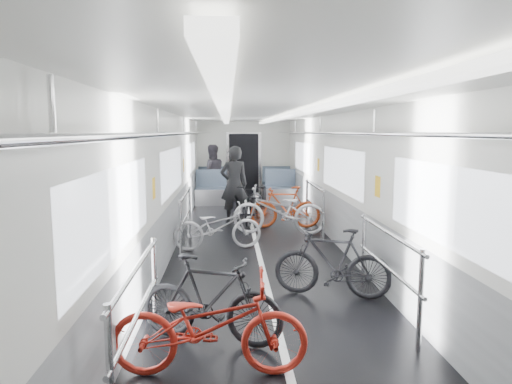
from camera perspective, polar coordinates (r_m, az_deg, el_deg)
car_shell at (r=9.74m, az=-0.48°, el=1.98°), size 3.02×14.01×2.41m
bike_left_near at (r=4.06m, az=-5.87°, el=-16.25°), size 1.71×0.66×0.88m
bike_left_mid at (r=4.61m, az=-5.74°, el=-13.22°), size 1.53×0.87×0.89m
bike_left_far at (r=8.11m, az=-4.82°, el=-4.31°), size 1.62×0.78×0.82m
bike_right_near at (r=5.88m, az=9.50°, el=-8.67°), size 1.53×0.85×0.88m
bike_right_mid at (r=9.23m, az=2.90°, el=-2.30°), size 1.96×0.94×0.99m
bike_right_far at (r=9.85m, az=3.68°, el=-1.91°), size 1.55×0.54×0.91m
bike_aisle at (r=10.36m, az=-0.20°, el=-1.46°), size 1.00×1.80×0.90m
person_standing at (r=10.39m, az=-2.76°, el=0.94°), size 0.71×0.54×1.75m
person_seated at (r=13.57m, az=-5.55°, el=2.35°), size 0.96×0.83×1.70m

